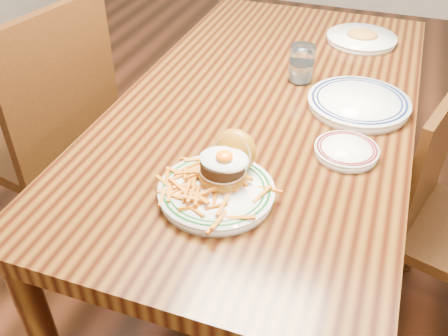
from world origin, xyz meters
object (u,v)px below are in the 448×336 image
(table, at_px, (267,124))
(main_plate, at_px, (220,181))
(side_plate, at_px, (346,150))
(chair_left, at_px, (46,131))

(table, relative_size, main_plate, 5.74)
(side_plate, bearing_deg, table, 153.41)
(chair_left, bearing_deg, main_plate, -13.48)
(main_plate, bearing_deg, chair_left, 162.50)
(main_plate, bearing_deg, side_plate, 51.28)
(main_plate, xyz_separation_m, side_plate, (0.25, 0.25, -0.02))
(main_plate, height_order, side_plate, main_plate)
(table, height_order, main_plate, main_plate)
(table, bearing_deg, main_plate, -88.76)
(chair_left, relative_size, main_plate, 3.54)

